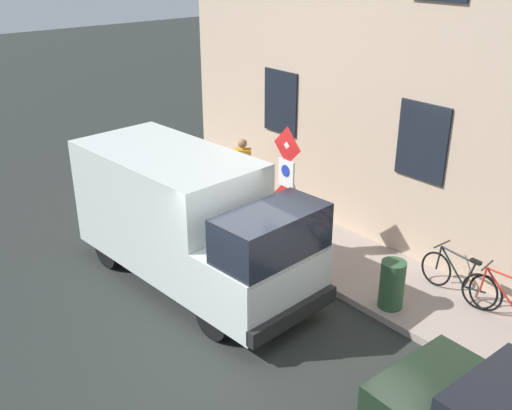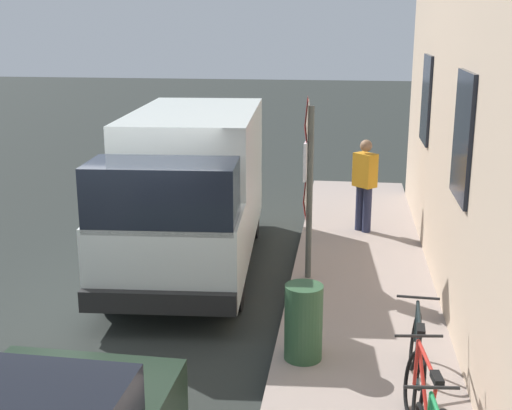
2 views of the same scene
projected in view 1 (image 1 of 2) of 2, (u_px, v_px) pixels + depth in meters
name	position (u px, v px, depth m)	size (l,w,h in m)	color
ground_plane	(248.00, 346.00, 9.73)	(80.00, 80.00, 0.00)	#262A27
sidewalk_slab	(376.00, 276.00, 11.62)	(2.13, 16.56, 0.14)	gray
building_facade	(444.00, 61.00, 10.80)	(0.75, 14.56, 8.22)	#C6AB90
sign_post_stacked	(287.00, 181.00, 11.61)	(0.16, 0.56, 2.65)	#474C47
delivery_van	(188.00, 218.00, 11.14)	(2.36, 5.45, 2.50)	silver
bicycle_red	(509.00, 301.00, 10.04)	(0.46, 1.71, 0.89)	black
bicycle_black	(460.00, 278.00, 10.71)	(0.46, 1.71, 0.89)	black
pedestrian	(243.00, 170.00, 14.21)	(0.47, 0.46, 1.72)	#262B47
litter_bin	(392.00, 284.00, 10.36)	(0.44, 0.44, 0.90)	#2D5133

